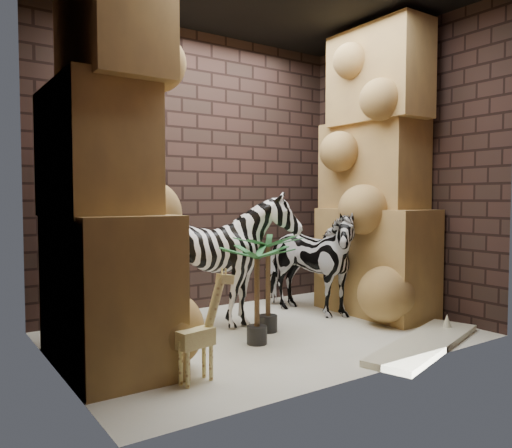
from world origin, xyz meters
TOP-DOWN VIEW (x-y plane):
  - floor at (0.00, 0.00)m, footprint 3.50×3.50m
  - wall_back at (0.00, 1.25)m, footprint 3.50×0.00m
  - wall_front at (0.00, -1.25)m, footprint 3.50×0.00m
  - wall_left at (-1.75, 0.00)m, footprint 0.00×3.00m
  - wall_right at (1.75, 0.00)m, footprint 0.00×3.00m
  - rock_pillar_left at (-1.40, 0.00)m, footprint 0.68×1.30m
  - rock_pillar_right at (1.42, 0.00)m, footprint 0.58×1.25m
  - zebra_right at (0.81, 0.39)m, footprint 0.85×1.19m
  - zebra_left at (-0.17, 0.43)m, footprint 1.12×1.35m
  - giraffe_toy at (-1.04, -0.70)m, footprint 0.40×0.20m
  - palm_front at (0.08, 0.05)m, footprint 0.36×0.36m
  - palm_back at (-0.22, -0.21)m, footprint 0.36×0.36m
  - surfboard at (0.87, -1.05)m, footprint 1.61×0.83m

SIDE VIEW (x-z plane):
  - floor at x=0.00m, z-range 0.00..0.00m
  - surfboard at x=0.87m, z-range 0.00..0.05m
  - giraffe_toy at x=-1.04m, z-range 0.00..0.75m
  - palm_back at x=-0.22m, z-range 0.00..0.83m
  - palm_front at x=0.08m, z-range 0.00..0.89m
  - zebra_left at x=-0.17m, z-range 0.00..1.15m
  - zebra_right at x=0.81m, z-range 0.00..1.28m
  - wall_back at x=0.00m, z-range -0.25..3.25m
  - wall_front at x=0.00m, z-range -0.25..3.25m
  - wall_left at x=-1.75m, z-range 0.00..3.00m
  - wall_right at x=1.75m, z-range 0.00..3.00m
  - rock_pillar_left at x=-1.40m, z-range 0.00..3.00m
  - rock_pillar_right at x=1.42m, z-range 0.00..3.00m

